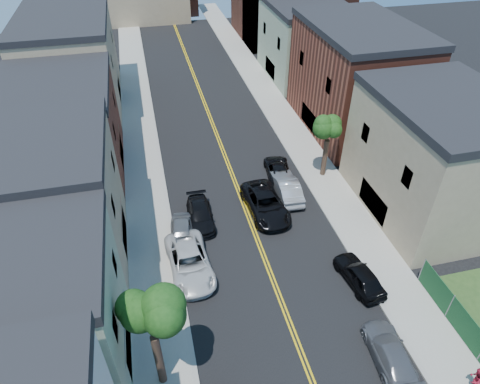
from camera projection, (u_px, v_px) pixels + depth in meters
sidewalk_left at (139, 140)px, 43.02m from camera, size 3.20×100.00×0.15m
sidewalk_right at (287, 122)px, 45.92m from camera, size 3.20×100.00×0.15m
curb_left at (157, 138)px, 43.34m from camera, size 0.30×100.00×0.15m
curb_right at (272, 124)px, 45.60m from camera, size 0.30×100.00×0.15m
bldg_left_palegrn at (26, 326)px, 20.93m from camera, size 9.00×8.00×8.50m
bldg_left_tan_near at (46, 208)px, 27.68m from camera, size 9.00×10.00×9.00m
bldg_left_brick at (63, 133)px, 36.42m from camera, size 9.00×12.00×8.00m
bldg_left_tan_far at (72, 64)px, 46.68m from camera, size 9.00×16.00×9.50m
bldg_right_tan at (435, 161)px, 32.06m from camera, size 9.00×12.00×9.00m
bldg_right_brick at (354, 81)px, 42.48m from camera, size 9.00×14.00×10.00m
bldg_right_palegrn at (305, 43)px, 53.67m from camera, size 9.00×12.00×8.50m
tree_left_mid at (148, 305)px, 19.10m from camera, size 5.20×5.20×9.29m
tree_right_far at (331, 118)px, 34.77m from camera, size 4.40×4.40×8.03m
white_pickup at (190, 262)px, 28.88m from camera, size 3.10×6.11×1.65m
grey_car_left at (182, 235)px, 31.15m from camera, size 2.25×4.51×1.48m
black_car_left at (200, 215)px, 32.97m from camera, size 1.98×4.70×1.36m
grey_car_right at (390, 353)px, 23.69m from camera, size 2.35×4.88×1.37m
black_car_right at (359, 275)px, 28.09m from camera, size 2.33×4.58×1.49m
silver_car_right at (287, 187)px, 35.53m from camera, size 2.00×5.11×1.66m
dark_car_right_far at (278, 169)px, 37.98m from camera, size 2.71×4.84×1.28m
black_suv_lane at (265, 204)px, 33.80m from camera, size 3.10×6.12×1.66m
pedestrian_right at (475, 379)px, 22.19m from camera, size 0.99×0.89×1.67m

